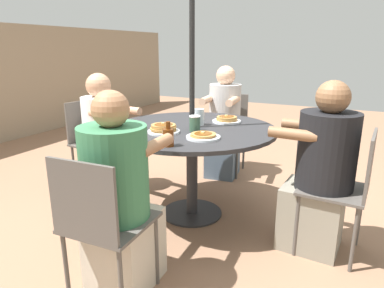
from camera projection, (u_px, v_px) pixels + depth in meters
name	position (u px, v px, depth m)	size (l,w,h in m)	color
ground_plane	(192.00, 213.00, 2.86)	(12.00, 12.00, 0.00)	#8C664C
patio_table	(192.00, 139.00, 2.68)	(1.31, 1.31, 0.74)	#28282B
umbrella_pole	(192.00, 77.00, 2.55)	(0.04, 0.04, 2.25)	black
patio_chair_north	(228.00, 127.00, 3.75)	(0.45, 0.45, 0.84)	#514C47
diner_north	(224.00, 126.00, 3.59)	(0.55, 0.38, 1.16)	slate
patio_chair_east	(92.00, 138.00, 3.30)	(0.44, 0.44, 0.84)	#514C47
diner_east	(104.00, 138.00, 3.21)	(0.38, 0.54, 1.12)	#3D3D42
patio_chair_south	(101.00, 221.00, 1.72)	(0.42, 0.42, 0.84)	#514C47
diner_south	(120.00, 204.00, 1.86)	(0.52, 0.37, 1.14)	beige
patio_chair_west	(346.00, 185.00, 2.17)	(0.43, 0.43, 0.84)	#514C47
diner_west	(320.00, 177.00, 2.24)	(0.39, 0.53, 1.15)	gray
pancake_plate_a	(227.00, 120.00, 2.83)	(0.23, 0.23, 0.06)	white
pancake_plate_b	(203.00, 136.00, 2.33)	(0.23, 0.23, 0.05)	white
pancake_plate_c	(164.00, 129.00, 2.48)	(0.23, 0.23, 0.07)	white
syrup_bottle	(168.00, 137.00, 2.14)	(0.09, 0.07, 0.16)	#602D0F
coffee_cup	(195.00, 124.00, 2.52)	(0.08, 0.08, 0.12)	#33513D
drinking_glass_a	(199.00, 117.00, 2.72)	(0.08, 0.08, 0.13)	silver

